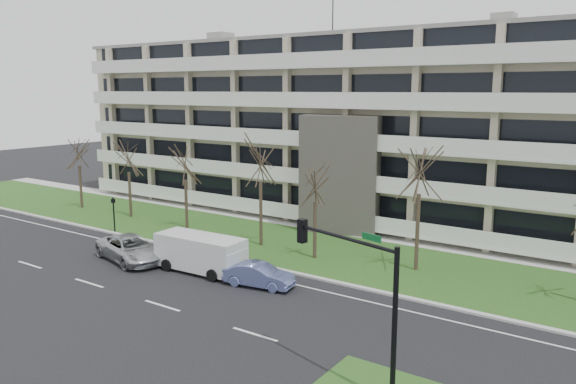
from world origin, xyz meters
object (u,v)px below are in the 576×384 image
Objects in this scene: silver_pickup at (131,249)px; pedestrian_signal at (114,210)px; traffic_signal at (359,287)px; blue_sedan at (259,275)px; white_van at (201,250)px.

pedestrian_signal is (-6.78, 4.07, 0.97)m from silver_pickup.
traffic_signal is 2.13× the size of pedestrian_signal.
blue_sedan is at bearing -70.77° from silver_pickup.
traffic_signal is at bearing -27.26° from white_van.
white_van is 15.64m from traffic_signal.
pedestrian_signal reaches higher than white_van.
pedestrian_signal reaches higher than blue_sedan.
white_van is at bearing 78.36° from blue_sedan.
blue_sedan is 0.68× the size of traffic_signal.
white_van reaches higher than silver_pickup.
blue_sedan is 0.70× the size of white_van.
white_van is 12.42m from pedestrian_signal.
silver_pickup is 7.96m from pedestrian_signal.
blue_sedan is 11.93m from traffic_signal.
silver_pickup is at bearing -34.31° from pedestrian_signal.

